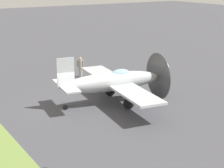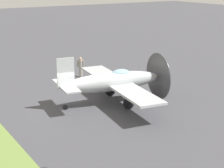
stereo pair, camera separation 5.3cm
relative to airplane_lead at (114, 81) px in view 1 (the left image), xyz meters
name	(u,v)px [view 1 (the left image)]	position (x,y,z in m)	size (l,w,h in m)	color
ground_plane	(69,107)	(-0.87, -3.05, -1.51)	(160.00, 160.00, 0.00)	#424247
airplane_lead	(114,81)	(0.00, 0.00, 0.00)	(10.18, 8.09, 3.60)	#B2B7BC
ground_crew_chief	(81,67)	(-7.24, 1.21, -0.60)	(0.49, 0.47, 1.73)	#9E998E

